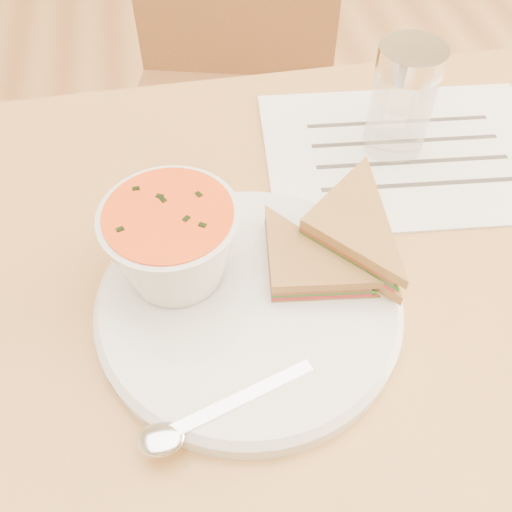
{
  "coord_description": "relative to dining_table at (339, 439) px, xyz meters",
  "views": [
    {
      "loc": [
        -0.17,
        -0.28,
        1.17
      ],
      "look_at": [
        -0.12,
        0.02,
        0.8
      ],
      "focal_mm": 40.0,
      "sensor_mm": 36.0,
      "label": 1
    }
  ],
  "objects": [
    {
      "name": "floor",
      "position": [
        0.0,
        0.0,
        -0.38
      ],
      "size": [
        5.0,
        6.0,
        0.01
      ],
      "primitive_type": "cube",
      "color": "#986137",
      "rests_on": "ground"
    },
    {
      "name": "dining_table",
      "position": [
        0.0,
        0.0,
        0.0
      ],
      "size": [
        1.0,
        0.7,
        0.75
      ],
      "primitive_type": null,
      "color": "#A35A32",
      "rests_on": "floor"
    },
    {
      "name": "chair_far",
      "position": [
        -0.06,
        0.63,
        0.09
      ],
      "size": [
        0.5,
        0.5,
        0.92
      ],
      "primitive_type": null,
      "rotation": [
        0.0,
        0.0,
        2.88
      ],
      "color": "brown",
      "rests_on": "floor"
    },
    {
      "name": "plate",
      "position": [
        -0.13,
        -0.0,
        0.38
      ],
      "size": [
        0.33,
        0.33,
        0.02
      ],
      "primitive_type": null,
      "rotation": [
        0.0,
        0.0,
        0.29
      ],
      "color": "silver",
      "rests_on": "dining_table"
    },
    {
      "name": "soup_bowl",
      "position": [
        -0.19,
        0.03,
        0.43
      ],
      "size": [
        0.15,
        0.15,
        0.08
      ],
      "primitive_type": null,
      "rotation": [
        0.0,
        0.0,
        0.33
      ],
      "color": "silver",
      "rests_on": "plate"
    },
    {
      "name": "sandwich_half_a",
      "position": [
        -0.11,
        -0.01,
        0.41
      ],
      "size": [
        0.1,
        0.1,
        0.03
      ],
      "primitive_type": null,
      "rotation": [
        0.0,
        0.0,
        -0.13
      ],
      "color": "olive",
      "rests_on": "plate"
    },
    {
      "name": "sandwich_half_b",
      "position": [
        -0.07,
        0.04,
        0.42
      ],
      "size": [
        0.15,
        0.15,
        0.03
      ],
      "primitive_type": null,
      "rotation": [
        0.0,
        0.0,
        -0.87
      ],
      "color": "olive",
      "rests_on": "plate"
    },
    {
      "name": "spoon",
      "position": [
        -0.16,
        -0.1,
        0.4
      ],
      "size": [
        0.18,
        0.09,
        0.01
      ],
      "primitive_type": null,
      "rotation": [
        0.0,
        0.0,
        0.31
      ],
      "color": "silver",
      "rests_on": "plate"
    },
    {
      "name": "paper_menu",
      "position": [
        0.08,
        0.17,
        0.38
      ],
      "size": [
        0.34,
        0.26,
        0.0
      ],
      "primitive_type": null,
      "rotation": [
        0.0,
        0.0,
        -0.1
      ],
      "color": "white",
      "rests_on": "dining_table"
    },
    {
      "name": "condiment_shaker",
      "position": [
        0.07,
        0.18,
        0.44
      ],
      "size": [
        0.07,
        0.07,
        0.12
      ],
      "primitive_type": null,
      "rotation": [
        0.0,
        0.0,
        0.03
      ],
      "color": "silver",
      "rests_on": "dining_table"
    }
  ]
}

